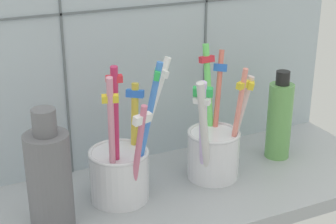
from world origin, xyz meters
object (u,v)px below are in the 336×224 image
toothbrush_cup_left (121,167)px  soap_bottle (279,119)px  toothbrush_cup_right (214,147)px  ceramic_vase (49,177)px

toothbrush_cup_left → soap_bottle: toothbrush_cup_left is taller
toothbrush_cup_right → ceramic_vase: 23.56cm
toothbrush_cup_left → toothbrush_cup_right: size_ratio=1.04×
ceramic_vase → soap_bottle: ceramic_vase is taller
ceramic_vase → toothbrush_cup_right: bearing=5.4°
ceramic_vase → soap_bottle: 35.60cm
toothbrush_cup_left → toothbrush_cup_right: 13.67cm
toothbrush_cup_right → soap_bottle: (12.02, 1.46, 1.49)cm
toothbrush_cup_left → soap_bottle: (25.69, 1.50, 1.55)cm
toothbrush_cup_right → soap_bottle: 12.20cm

